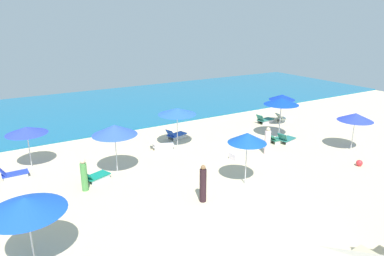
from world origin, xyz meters
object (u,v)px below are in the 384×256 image
umbrella_3 (26,205)px  umbrella_4 (356,117)px  lounge_chair_2_1 (265,120)px  lounge_chair_0_0 (176,135)px  lounge_chair_2_0 (284,118)px  umbrella_6 (281,101)px  lounge_chair_0_1 (162,145)px  umbrella_7 (26,130)px  beach_ball_1 (359,163)px  cooler_box_0 (234,157)px  umbrella_5 (115,130)px  lounge_chair_5_0 (96,176)px  beachgoer_1 (267,142)px  umbrella_1 (247,138)px  lounge_chair_6_1 (277,139)px  beachgoer_0 (203,184)px  lounge_chair_6_0 (286,139)px  umbrella_2 (282,97)px  lounge_chair_7_0 (12,174)px  beachgoer_2 (84,175)px  umbrella_0 (177,111)px

umbrella_3 → umbrella_4: 18.04m
lounge_chair_2_1 → lounge_chair_0_0: bearing=81.8°
lounge_chair_2_0 → umbrella_6: (-3.27, -2.81, 2.26)m
lounge_chair_0_1 → lounge_chair_2_0: bearing=-67.8°
umbrella_7 → beach_ball_1: umbrella_7 is taller
cooler_box_0 → beach_ball_1: (5.29, -4.15, -0.02)m
lounge_chair_2_1 → umbrella_5: size_ratio=0.57×
lounge_chair_0_1 → lounge_chair_5_0: bearing=134.7°
lounge_chair_2_1 → beachgoer_1: beachgoer_1 is taller
umbrella_5 → lounge_chair_2_0: bearing=10.3°
lounge_chair_2_1 → umbrella_1: bearing=126.9°
lounge_chair_6_1 → beachgoer_0: 9.03m
umbrella_5 → beachgoer_0: size_ratio=1.52×
lounge_chair_5_0 → umbrella_3: bearing=123.9°
lounge_chair_2_1 → umbrella_7: bearing=83.1°
lounge_chair_0_0 → umbrella_3: (-9.76, -8.40, 1.82)m
beachgoer_0 → umbrella_4: bearing=87.9°
umbrella_3 → lounge_chair_6_0: umbrella_3 is taller
lounge_chair_6_0 → umbrella_7: (-14.56, 4.32, 1.79)m
umbrella_1 → lounge_chair_2_0: size_ratio=1.74×
umbrella_1 → umbrella_2: umbrella_1 is taller
lounge_chair_2_0 → cooler_box_0: 9.24m
umbrella_6 → lounge_chair_6_1: (-0.79, -0.64, -2.26)m
beachgoer_1 → lounge_chair_0_0: bearing=-135.3°
cooler_box_0 → lounge_chair_0_0: bearing=-167.4°
umbrella_3 → beach_ball_1: bearing=-2.3°
umbrella_5 → lounge_chair_5_0: (-1.22, -0.33, -2.10)m
lounge_chair_7_0 → beachgoer_0: (6.94, -6.80, 0.56)m
umbrella_6 → umbrella_7: (-14.87, 3.35, -0.46)m
lounge_chair_0_0 → beachgoer_2: (-7.05, -4.27, 0.48)m
lounge_chair_7_0 → beachgoer_2: (2.79, -3.15, 0.51)m
lounge_chair_2_1 → beach_ball_1: lounge_chair_2_1 is taller
umbrella_0 → lounge_chair_0_0: (0.57, 1.29, -1.98)m
beachgoer_1 → cooler_box_0: beachgoer_1 is taller
umbrella_0 → beach_ball_1: 10.65m
lounge_chair_0_0 → umbrella_6: bearing=-134.7°
lounge_chair_0_0 → umbrella_1: size_ratio=0.59×
umbrella_3 → lounge_chair_7_0: umbrella_3 is taller
umbrella_5 → cooler_box_0: umbrella_5 is taller
lounge_chair_2_0 → cooler_box_0: bearing=122.9°
beachgoer_2 → lounge_chair_2_0: bearing=89.5°
umbrella_4 → lounge_chair_5_0: bearing=165.7°
umbrella_2 → beachgoer_2: umbrella_2 is taller
lounge_chair_2_1 → lounge_chair_6_1: 4.40m
lounge_chair_6_1 → beachgoer_2: beachgoer_2 is taller
cooler_box_0 → lounge_chair_6_1: bearing=101.7°
lounge_chair_2_0 → lounge_chair_7_0: 19.14m
lounge_chair_5_0 → cooler_box_0: size_ratio=2.48×
umbrella_4 → beachgoer_1: bearing=156.9°
umbrella_5 → umbrella_0: bearing=22.6°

